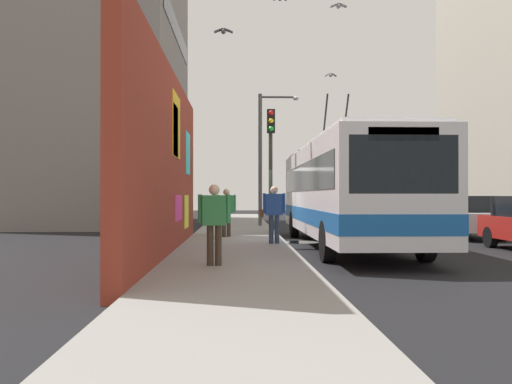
{
  "coord_description": "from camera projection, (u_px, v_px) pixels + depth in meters",
  "views": [
    {
      "loc": [
        -19.03,
        1.52,
        1.6
      ],
      "look_at": [
        0.92,
        0.87,
        1.72
      ],
      "focal_mm": 38.92,
      "sensor_mm": 36.0,
      "label": 1
    }
  ],
  "objects": [
    {
      "name": "ground_plane",
      "position": [
        282.0,
        242.0,
        19.06
      ],
      "size": [
        80.0,
        80.0,
        0.0
      ],
      "primitive_type": "plane",
      "color": "black"
    },
    {
      "name": "pedestrian_near_wall",
      "position": [
        214.0,
        218.0,
        11.45
      ],
      "size": [
        0.22,
        0.67,
        1.68
      ],
      "color": "#3F3326",
      "rests_on": "sidewalk_slab"
    },
    {
      "name": "parked_car_white",
      "position": [
        462.0,
        215.0,
        21.05
      ],
      "size": [
        4.82,
        1.75,
        1.58
      ],
      "color": "white",
      "rests_on": "ground_plane"
    },
    {
      "name": "building_far_left",
      "position": [
        100.0,
        85.0,
        30.91
      ],
      "size": [
        13.42,
        8.54,
        15.48
      ],
      "color": "gray",
      "rests_on": "ground_plane"
    },
    {
      "name": "parked_car_silver",
      "position": [
        413.0,
        211.0,
        26.98
      ],
      "size": [
        4.27,
        1.89,
        1.58
      ],
      "color": "#B7B7BC",
      "rests_on": "ground_plane"
    },
    {
      "name": "pedestrian_midblock",
      "position": [
        226.0,
        209.0,
        19.43
      ],
      "size": [
        0.23,
        0.75,
        1.68
      ],
      "color": "#3F3326",
      "rests_on": "sidewalk_slab"
    },
    {
      "name": "pedestrian_at_curb",
      "position": [
        274.0,
        210.0,
        16.7
      ],
      "size": [
        0.23,
        0.76,
        1.73
      ],
      "color": "#2D3F59",
      "rests_on": "sidewalk_slab"
    },
    {
      "name": "flying_pigeons",
      "position": [
        298.0,
        30.0,
        20.46
      ],
      "size": [
        8.89,
        5.14,
        3.26
      ],
      "color": "#47474C"
    },
    {
      "name": "sidewalk_slab",
      "position": [
        236.0,
        240.0,
        19.01
      ],
      "size": [
        48.0,
        3.2,
        0.15
      ],
      "primitive_type": "cube",
      "color": "gray",
      "rests_on": "ground_plane"
    },
    {
      "name": "street_lamp",
      "position": [
        265.0,
        149.0,
        26.61
      ],
      "size": [
        0.44,
        1.95,
        6.33
      ],
      "color": "#4C4C51",
      "rests_on": "sidewalk_slab"
    },
    {
      "name": "traffic_light",
      "position": [
        271.0,
        151.0,
        19.74
      ],
      "size": [
        0.49,
        0.28,
        4.53
      ],
      "color": "#2D382D",
      "rests_on": "sidewalk_slab"
    },
    {
      "name": "parked_car_dark_gray",
      "position": [
        381.0,
        208.0,
        33.02
      ],
      "size": [
        4.73,
        1.85,
        1.58
      ],
      "color": "#38383D",
      "rests_on": "ground_plane"
    },
    {
      "name": "graffiti_wall",
      "position": [
        168.0,
        164.0,
        14.39
      ],
      "size": [
        12.81,
        0.32,
        4.84
      ],
      "color": "maroon",
      "rests_on": "ground_plane"
    },
    {
      "name": "city_bus",
      "position": [
        345.0,
        189.0,
        17.19
      ],
      "size": [
        12.26,
        2.65,
        4.98
      ],
      "color": "silver",
      "rests_on": "ground_plane"
    },
    {
      "name": "curbside_puddle",
      "position": [
        300.0,
        242.0,
        18.91
      ],
      "size": [
        1.28,
        1.28,
        0.0
      ],
      "primitive_type": "cylinder",
      "color": "black",
      "rests_on": "ground_plane"
    }
  ]
}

